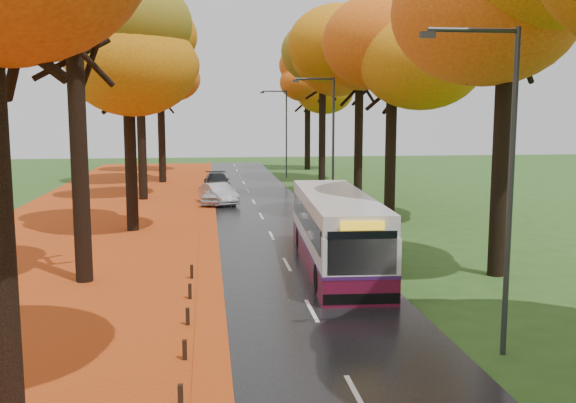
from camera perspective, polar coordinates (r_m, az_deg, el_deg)
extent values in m
cube|color=black|center=(32.29, -1.63, -2.76)|extent=(6.50, 90.00, 0.04)
cube|color=silver|center=(32.29, -1.63, -2.72)|extent=(0.12, 90.00, 0.01)
cube|color=maroon|center=(32.69, -17.56, -3.02)|extent=(12.00, 90.00, 0.02)
cube|color=#BB4D13|center=(32.14, -7.06, -2.83)|extent=(0.90, 90.00, 0.01)
cylinder|color=black|center=(23.55, -18.08, 4.05)|extent=(0.60, 0.60, 9.15)
cylinder|color=black|center=(33.36, -13.83, 4.25)|extent=(0.60, 0.60, 8.00)
ellipsoid|color=orange|center=(33.44, -14.12, 12.83)|extent=(9.20, 9.20, 7.18)
cylinder|color=black|center=(45.33, -12.88, 5.56)|extent=(0.60, 0.60, 8.58)
ellipsoid|color=orange|center=(45.44, -13.09, 12.33)|extent=(8.00, 8.00, 6.24)
cylinder|color=black|center=(56.23, -11.19, 6.33)|extent=(0.60, 0.60, 9.15)
ellipsoid|color=orange|center=(56.38, -11.35, 12.15)|extent=(9.20, 9.20, 7.18)
cylinder|color=black|center=(66.26, -11.11, 6.05)|extent=(0.60, 0.60, 8.00)
ellipsoid|color=orange|center=(66.30, -11.23, 10.37)|extent=(8.00, 8.00, 6.24)
cylinder|color=black|center=(24.53, 18.39, 4.25)|extent=(0.60, 0.60, 9.22)
cylinder|color=black|center=(35.57, 9.11, 4.75)|extent=(0.60, 0.60, 8.19)
ellipsoid|color=orange|center=(35.66, 9.30, 12.99)|extent=(9.20, 9.20, 7.18)
cylinder|color=black|center=(45.37, 6.30, 5.79)|extent=(0.60, 0.60, 8.70)
ellipsoid|color=orange|center=(45.49, 6.40, 12.66)|extent=(8.20, 8.20, 6.40)
cylinder|color=black|center=(56.00, 3.06, 6.49)|extent=(0.60, 0.60, 9.22)
ellipsoid|color=orange|center=(56.15, 3.10, 12.38)|extent=(9.20, 9.20, 7.18)
cylinder|color=black|center=(67.94, 1.74, 6.32)|extent=(0.60, 0.60, 8.19)
ellipsoid|color=orange|center=(67.99, 1.76, 10.64)|extent=(8.20, 8.20, 6.40)
cube|color=black|center=(13.85, -9.54, -16.73)|extent=(0.11, 0.11, 0.52)
cube|color=black|center=(16.25, -9.17, -12.91)|extent=(0.11, 0.11, 0.52)
cube|color=black|center=(18.70, -8.91, -10.08)|extent=(0.11, 0.11, 0.52)
cube|color=black|center=(21.19, -8.71, -7.91)|extent=(0.11, 0.11, 0.52)
cube|color=black|center=(23.70, -8.56, -6.20)|extent=(0.11, 0.11, 0.52)
cylinder|color=#333538|center=(16.42, 19.15, 0.45)|extent=(0.14, 0.14, 8.00)
cylinder|color=#333538|center=(15.95, 16.15, 14.42)|extent=(2.20, 0.11, 0.11)
cube|color=#333538|center=(15.54, 12.29, 14.28)|extent=(0.35, 0.18, 0.14)
cylinder|color=#333538|center=(37.36, 4.04, 4.83)|extent=(0.14, 0.14, 8.00)
cylinder|color=#333538|center=(37.15, 2.40, 10.84)|extent=(2.20, 0.11, 0.11)
cube|color=#333538|center=(36.98, 0.69, 10.68)|extent=(0.35, 0.18, 0.14)
cylinder|color=#333538|center=(59.07, -0.15, 5.99)|extent=(0.14, 0.14, 8.00)
cylinder|color=#333538|center=(58.94, -1.22, 9.77)|extent=(2.20, 0.11, 0.11)
cube|color=#333538|center=(58.83, -2.30, 9.66)|extent=(0.35, 0.18, 0.14)
cube|color=#5A0E26|center=(25.16, 4.26, -4.79)|extent=(2.99, 10.87, 0.88)
cube|color=silver|center=(24.95, 4.29, -2.38)|extent=(2.99, 10.87, 1.27)
cube|color=silver|center=(24.79, 4.31, -0.15)|extent=(2.93, 10.65, 0.68)
cube|color=#381751|center=(25.06, 4.28, -3.70)|extent=(3.02, 10.89, 0.12)
cube|color=black|center=(24.88, 4.30, -1.49)|extent=(2.98, 10.01, 0.83)
cube|color=black|center=(19.74, 6.60, -4.59)|extent=(2.15, 0.17, 1.37)
cube|color=yellow|center=(19.58, 6.64, -2.16)|extent=(1.35, 0.13, 0.27)
cube|color=black|center=(20.12, 6.53, -8.57)|extent=(2.40, 0.24, 0.34)
cylinder|color=black|center=(21.49, 2.79, -6.86)|extent=(0.32, 0.99, 0.98)
cylinder|color=black|center=(21.86, 8.57, -6.69)|extent=(0.32, 0.99, 0.98)
cylinder|color=black|center=(28.16, 1.07, -3.30)|extent=(0.32, 0.99, 0.98)
cylinder|color=black|center=(28.44, 5.50, -3.22)|extent=(0.32, 0.99, 0.98)
imported|color=silver|center=(42.24, -6.18, 0.67)|extent=(2.64, 4.16, 1.32)
imported|color=#A5A8AD|center=(42.29, -6.18, 0.69)|extent=(2.69, 4.32, 1.34)
imported|color=black|center=(49.55, -6.35, 1.75)|extent=(2.02, 4.70, 1.35)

